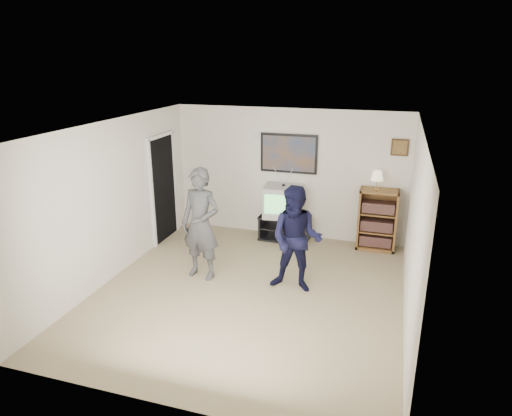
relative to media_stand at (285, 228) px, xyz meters
The scene contains 13 objects.
room_shell 2.14m from the media_stand, 90.32° to the right, with size 4.51×5.00×2.51m.
media_stand is the anchor object (origin of this frame).
crt_television 0.54m from the media_stand, behind, with size 0.71×0.60×0.60m, color #B0B0AB, non-canonical shape.
bookshelf 1.76m from the media_stand, ahead, with size 0.69×0.39×1.13m, color brown, non-canonical shape.
table_lamp 1.97m from the media_stand, ahead, with size 0.22×0.22×0.35m, color beige, non-canonical shape.
person_tall 2.23m from the media_stand, 114.99° to the right, with size 0.66×0.43×1.80m, color #3B3C3E.
person_short 2.10m from the media_stand, 71.76° to the right, with size 0.80×0.62×1.64m, color black.
controller_left 2.15m from the media_stand, 117.65° to the right, with size 0.04×0.13×0.04m, color white.
controller_right 1.99m from the media_stand, 68.72° to the right, with size 0.04×0.13×0.04m, color white.
poster 1.43m from the media_stand, 92.49° to the left, with size 1.10×0.03×0.75m, color black.
air_vent 1.82m from the media_stand, 155.97° to the left, with size 0.28×0.02×0.14m, color white.
small_picture 2.59m from the media_stand, ahead, with size 0.30×0.03×0.30m, color black.
doorway 2.45m from the media_stand, 164.33° to the right, with size 0.03×0.85×2.00m, color black.
Camera 1 is at (1.92, -5.86, 3.42)m, focal length 32.00 mm.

